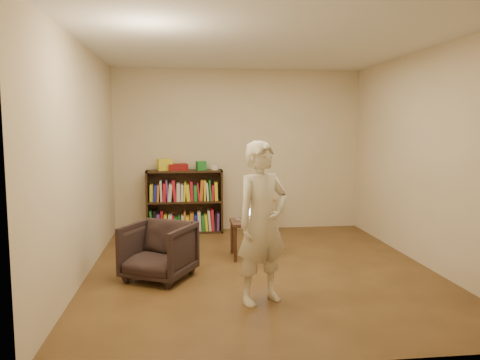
{
  "coord_description": "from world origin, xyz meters",
  "views": [
    {
      "loc": [
        -0.89,
        -5.32,
        1.68
      ],
      "look_at": [
        -0.21,
        0.35,
        1.03
      ],
      "focal_mm": 35.0,
      "sensor_mm": 36.0,
      "label": 1
    }
  ],
  "objects": [
    {
      "name": "floor",
      "position": [
        0.0,
        0.0,
        0.0
      ],
      "size": [
        4.5,
        4.5,
        0.0
      ],
      "primitive_type": "plane",
      "color": "#473016",
      "rests_on": "ground"
    },
    {
      "name": "ceiling",
      "position": [
        0.0,
        0.0,
        2.6
      ],
      "size": [
        4.5,
        4.5,
        0.0
      ],
      "primitive_type": "plane",
      "color": "silver",
      "rests_on": "wall_back"
    },
    {
      "name": "wall_back",
      "position": [
        0.0,
        2.25,
        1.3
      ],
      "size": [
        4.0,
        0.0,
        4.0
      ],
      "primitive_type": "plane",
      "rotation": [
        1.57,
        0.0,
        0.0
      ],
      "color": "beige",
      "rests_on": "floor"
    },
    {
      "name": "wall_left",
      "position": [
        -2.0,
        0.0,
        1.3
      ],
      "size": [
        0.0,
        4.5,
        4.5
      ],
      "primitive_type": "plane",
      "rotation": [
        1.57,
        0.0,
        1.57
      ],
      "color": "beige",
      "rests_on": "floor"
    },
    {
      "name": "wall_right",
      "position": [
        2.0,
        0.0,
        1.3
      ],
      "size": [
        0.0,
        4.5,
        4.5
      ],
      "primitive_type": "plane",
      "rotation": [
        1.57,
        0.0,
        -1.57
      ],
      "color": "beige",
      "rests_on": "floor"
    },
    {
      "name": "bookshelf",
      "position": [
        -0.88,
        2.09,
        0.44
      ],
      "size": [
        1.2,
        0.3,
        1.0
      ],
      "color": "black",
      "rests_on": "floor"
    },
    {
      "name": "box_yellow",
      "position": [
        -1.19,
        2.08,
        1.09
      ],
      "size": [
        0.25,
        0.21,
        0.18
      ],
      "primitive_type": "cube",
      "rotation": [
        0.0,
        0.0,
        0.24
      ],
      "color": "yellow",
      "rests_on": "bookshelf"
    },
    {
      "name": "red_cloth",
      "position": [
        -0.98,
        2.08,
        1.05
      ],
      "size": [
        0.33,
        0.26,
        0.1
      ],
      "primitive_type": "cube",
      "rotation": [
        0.0,
        0.0,
        0.14
      ],
      "color": "maroon",
      "rests_on": "bookshelf"
    },
    {
      "name": "box_green",
      "position": [
        -0.62,
        2.07,
        1.07
      ],
      "size": [
        0.17,
        0.17,
        0.14
      ],
      "primitive_type": "cube",
      "rotation": [
        0.0,
        0.0,
        0.24
      ],
      "color": "#1F772B",
      "rests_on": "bookshelf"
    },
    {
      "name": "box_white",
      "position": [
        -0.4,
        2.07,
        1.04
      ],
      "size": [
        0.11,
        0.11,
        0.07
      ],
      "primitive_type": "cube",
      "rotation": [
        0.0,
        0.0,
        -0.21
      ],
      "color": "beige",
      "rests_on": "bookshelf"
    },
    {
      "name": "stool",
      "position": [
        0.37,
        2.03,
        0.47
      ],
      "size": [
        0.4,
        0.4,
        0.58
      ],
      "color": "tan",
      "rests_on": "floor"
    },
    {
      "name": "armchair",
      "position": [
        -1.18,
        -0.2,
        0.31
      ],
      "size": [
        0.91,
        0.92,
        0.63
      ],
      "primitive_type": "imported",
      "rotation": [
        0.0,
        0.0,
        -0.48
      ],
      "color": "black",
      "rests_on": "floor"
    },
    {
      "name": "side_table",
      "position": [
        -0.06,
        0.55,
        0.4
      ],
      "size": [
        0.47,
        0.47,
        0.48
      ],
      "color": "black",
      "rests_on": "floor"
    },
    {
      "name": "laptop",
      "position": [
        0.01,
        0.6,
        0.53
      ],
      "size": [
        0.47,
        0.47,
        0.23
      ],
      "rotation": [
        0.0,
        0.0,
        -0.87
      ],
      "color": "silver",
      "rests_on": "side_table"
    },
    {
      "name": "person",
      "position": [
        -0.16,
        -1.01,
        0.78
      ],
      "size": [
        0.67,
        0.59,
        1.55
      ],
      "primitive_type": "imported",
      "rotation": [
        0.0,
        0.0,
        0.48
      ],
      "color": "beige",
      "rests_on": "floor"
    }
  ]
}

